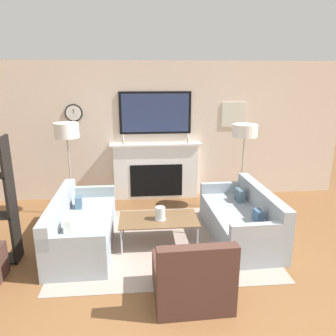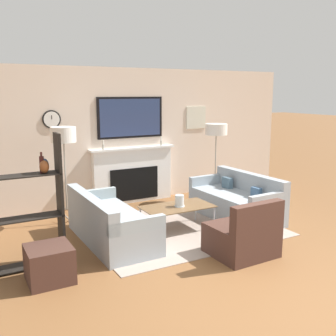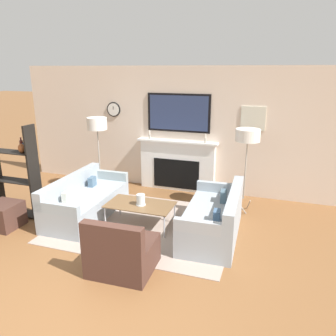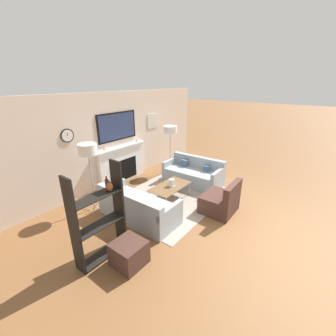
% 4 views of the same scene
% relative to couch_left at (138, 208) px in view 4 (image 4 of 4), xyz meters
% --- Properties ---
extents(ground_plane, '(60.00, 60.00, 0.00)m').
position_rel_couch_left_xyz_m(ground_plane, '(1.21, -2.27, -0.27)').
color(ground_plane, brown).
extents(fireplace_wall, '(7.58, 0.28, 2.70)m').
position_rel_couch_left_xyz_m(fireplace_wall, '(1.21, 1.96, 0.95)').
color(fireplace_wall, beige).
rests_on(fireplace_wall, ground_plane).
extents(area_rug, '(3.04, 2.41, 0.01)m').
position_rel_couch_left_xyz_m(area_rug, '(1.21, 0.00, -0.27)').
color(area_rug, gray).
rests_on(area_rug, ground_plane).
extents(couch_left, '(0.84, 1.88, 0.74)m').
position_rel_couch_left_xyz_m(couch_left, '(0.00, 0.00, 0.00)').
color(couch_left, '#96A0A9').
rests_on(couch_left, ground_plane).
extents(couch_right, '(0.90, 1.77, 0.78)m').
position_rel_couch_left_xyz_m(couch_right, '(2.42, 0.00, 0.02)').
color(couch_right, '#96A0A9').
rests_on(couch_right, ground_plane).
extents(armchair, '(0.85, 0.77, 0.81)m').
position_rel_couch_left_xyz_m(armchair, '(1.43, -1.37, 0.00)').
color(armchair, '#472C24').
rests_on(armchair, ground_plane).
extents(coffee_table, '(1.15, 0.63, 0.41)m').
position_rel_couch_left_xyz_m(coffee_table, '(1.14, -0.07, 0.11)').
color(coffee_table, brown).
rests_on(coffee_table, ground_plane).
extents(hurricane_candle, '(0.17, 0.17, 0.19)m').
position_rel_couch_left_xyz_m(hurricane_candle, '(1.16, -0.09, 0.22)').
color(hurricane_candle, silver).
rests_on(hurricane_candle, coffee_table).
extents(floor_lamp_left, '(0.42, 0.42, 1.67)m').
position_rel_couch_left_xyz_m(floor_lamp_left, '(-0.34, 1.16, 1.24)').
color(floor_lamp_left, '#9E998E').
rests_on(floor_lamp_left, ground_plane).
extents(floor_lamp_right, '(0.45, 0.45, 1.60)m').
position_rel_couch_left_xyz_m(floor_lamp_right, '(2.76, 1.16, 1.19)').
color(floor_lamp_right, '#9E998E').
rests_on(floor_lamp_right, ground_plane).
extents(shelf_unit, '(0.94, 0.28, 1.72)m').
position_rel_couch_left_xyz_m(shelf_unit, '(-1.21, -0.33, 0.58)').
color(shelf_unit, black).
rests_on(shelf_unit, ground_plane).
extents(ottoman, '(0.52, 0.52, 0.43)m').
position_rel_couch_left_xyz_m(ottoman, '(-1.08, -0.85, -0.06)').
color(ottoman, '#472C24').
rests_on(ottoman, ground_plane).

